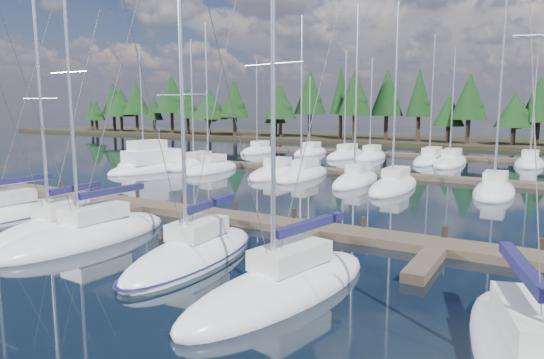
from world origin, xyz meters
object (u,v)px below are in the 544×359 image
Objects in this scene: front_sailboat_3 at (88,235)px; front_sailboat_4 at (193,255)px; motor_yacht_left at (152,165)px; front_sailboat_1 at (1,217)px; front_sailboat_5 at (283,288)px; main_dock at (218,219)px; front_sailboat_2 at (57,230)px.

front_sailboat_3 is 1.16× the size of front_sailboat_4.
front_sailboat_1 is at bearing -67.70° from motor_yacht_left.
motor_yacht_left is (-22.62, 20.92, 0.28)m from front_sailboat_4.
front_sailboat_1 is 0.93× the size of front_sailboat_5.
main_dock is 3.49× the size of front_sailboat_4.
front_sailboat_2 is 0.99× the size of front_sailboat_4.
front_sailboat_1 is 7.64m from front_sailboat_3.
motor_yacht_left is at bearing 112.30° from front_sailboat_1.
main_dock is at bearing 63.57° from front_sailboat_3.
front_sailboat_1 is 1.04× the size of front_sailboat_4.
motor_yacht_left is at bearing 137.24° from front_sailboat_4.
front_sailboat_2 is 2.16m from front_sailboat_3.
front_sailboat_3 reaches higher than main_dock.
front_sailboat_1 reaches higher than main_dock.
front_sailboat_1 is 14.10m from front_sailboat_4.
motor_yacht_left is (-8.52, 20.78, 0.28)m from front_sailboat_1.
front_sailboat_1 reaches higher than motor_yacht_left.
front_sailboat_3 is at bearing -52.45° from motor_yacht_left.
front_sailboat_4 is (6.46, 0.10, -0.01)m from front_sailboat_3.
front_sailboat_2 is 13.77m from front_sailboat_5.
front_sailboat_2 is at bearing -178.29° from front_sailboat_4.
front_sailboat_4 is at bearing 0.88° from front_sailboat_3.
front_sailboat_3 is at bearing 173.70° from front_sailboat_5.
front_sailboat_3 reaches higher than front_sailboat_1.
motor_yacht_left is at bearing 127.55° from front_sailboat_3.
front_sailboat_4 is 0.89× the size of front_sailboat_5.
front_sailboat_5 is at bearing -38.80° from motor_yacht_left.
front_sailboat_3 reaches higher than motor_yacht_left.
front_sailboat_5 is (5.11, -1.38, 0.01)m from front_sailboat_4.
front_sailboat_5 reaches higher than motor_yacht_left.
front_sailboat_5 reaches higher than front_sailboat_1.
main_dock is 11.35m from front_sailboat_5.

